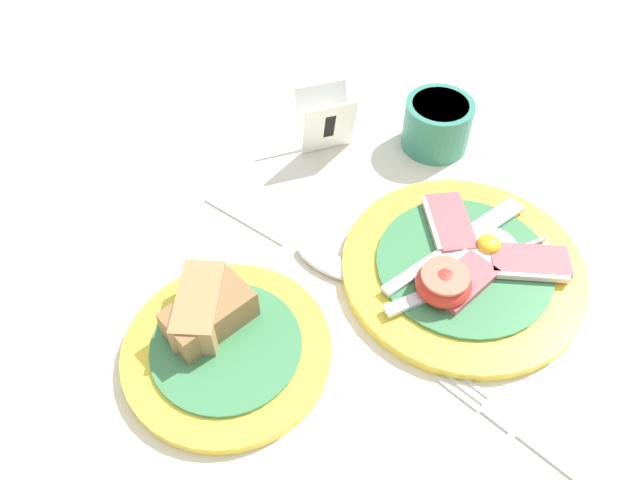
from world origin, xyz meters
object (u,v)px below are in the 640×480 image
(sugar_cup, at_px, (437,123))
(number_card, at_px, (326,121))
(bread_plate, at_px, (220,336))
(teaspoon_by_saucer, at_px, (304,250))
(fork_on_cloth, at_px, (539,445))
(breakfast_plate, at_px, (463,266))

(sugar_cup, bearing_deg, number_card, 159.89)
(bread_plate, distance_m, number_card, 0.28)
(teaspoon_by_saucer, bearing_deg, fork_on_cloth, -10.03)
(bread_plate, relative_size, number_card, 2.51)
(number_card, xyz_separation_m, teaspoon_by_saucer, (-0.08, -0.14, -0.03))
(bread_plate, relative_size, teaspoon_by_saucer, 1.06)
(breakfast_plate, height_order, sugar_cup, sugar_cup)
(sugar_cup, relative_size, number_card, 1.05)
(fork_on_cloth, bearing_deg, sugar_cup, -40.08)
(breakfast_plate, distance_m, sugar_cup, 0.19)
(bread_plate, height_order, fork_on_cloth, bread_plate)
(number_card, relative_size, fork_on_cloth, 0.42)
(breakfast_plate, relative_size, number_card, 3.22)
(breakfast_plate, bearing_deg, teaspoon_by_saucer, 148.52)
(bread_plate, bearing_deg, number_card, 48.13)
(number_card, bearing_deg, teaspoon_by_saucer, -115.44)
(breakfast_plate, relative_size, sugar_cup, 3.06)
(number_card, height_order, fork_on_cloth, number_card)
(breakfast_plate, xyz_separation_m, bread_plate, (-0.24, 0.01, 0.00))
(breakfast_plate, relative_size, fork_on_cloth, 1.35)
(teaspoon_by_saucer, relative_size, fork_on_cloth, 0.99)
(breakfast_plate, bearing_deg, fork_on_cloth, -100.31)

